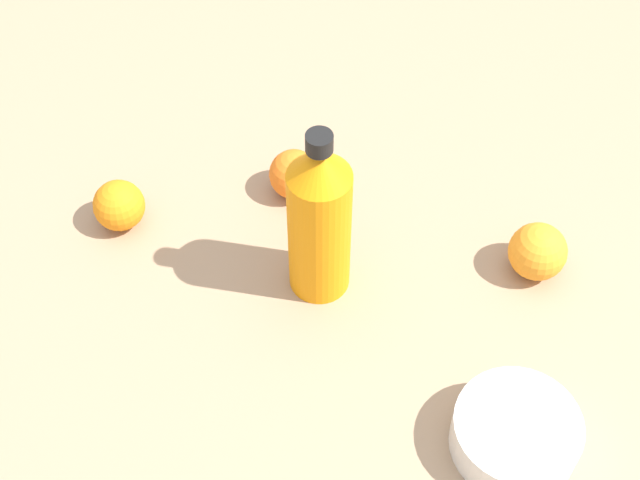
{
  "coord_description": "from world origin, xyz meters",
  "views": [
    {
      "loc": [
        -0.06,
        -0.66,
        0.94
      ],
      "look_at": [
        0.0,
        0.01,
        0.08
      ],
      "focal_mm": 51.97,
      "sensor_mm": 36.0,
      "label": 1
    }
  ],
  "objects_px": {
    "orange_1": "(294,174)",
    "orange_2": "(119,205)",
    "orange_0": "(538,253)",
    "ceramic_bowl": "(515,434)",
    "water_bottle": "(320,219)"
  },
  "relations": [
    {
      "from": "orange_0",
      "to": "orange_2",
      "type": "distance_m",
      "value": 0.53
    },
    {
      "from": "orange_2",
      "to": "ceramic_bowl",
      "type": "xyz_separation_m",
      "value": [
        0.44,
        -0.35,
        -0.01
      ]
    },
    {
      "from": "water_bottle",
      "to": "orange_2",
      "type": "height_order",
      "value": "water_bottle"
    },
    {
      "from": "orange_1",
      "to": "orange_2",
      "type": "xyz_separation_m",
      "value": [
        -0.23,
        -0.03,
        0.0
      ]
    },
    {
      "from": "orange_0",
      "to": "orange_1",
      "type": "xyz_separation_m",
      "value": [
        -0.29,
        0.16,
        -0.0
      ]
    },
    {
      "from": "orange_0",
      "to": "orange_2",
      "type": "bearing_deg",
      "value": 166.28
    },
    {
      "from": "water_bottle",
      "to": "ceramic_bowl",
      "type": "bearing_deg",
      "value": 97.03
    },
    {
      "from": "ceramic_bowl",
      "to": "orange_0",
      "type": "bearing_deg",
      "value": 71.32
    },
    {
      "from": "orange_1",
      "to": "orange_2",
      "type": "bearing_deg",
      "value": -171.66
    },
    {
      "from": "water_bottle",
      "to": "orange_0",
      "type": "bearing_deg",
      "value": 146.56
    },
    {
      "from": "water_bottle",
      "to": "ceramic_bowl",
      "type": "relative_size",
      "value": 1.84
    },
    {
      "from": "orange_2",
      "to": "ceramic_bowl",
      "type": "relative_size",
      "value": 0.48
    },
    {
      "from": "orange_1",
      "to": "ceramic_bowl",
      "type": "bearing_deg",
      "value": -61.59
    },
    {
      "from": "orange_0",
      "to": "ceramic_bowl",
      "type": "bearing_deg",
      "value": -108.68
    },
    {
      "from": "orange_2",
      "to": "water_bottle",
      "type": "bearing_deg",
      "value": -25.03
    }
  ]
}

